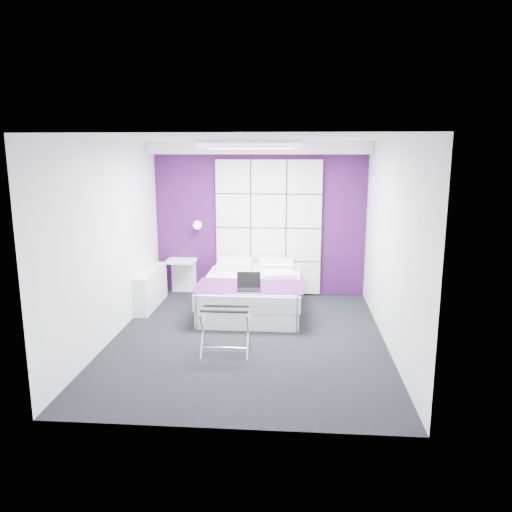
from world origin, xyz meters
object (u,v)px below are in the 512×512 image
(radiator, at_px, (151,288))
(nightstand, at_px, (182,261))
(wall_lamp, at_px, (198,225))
(bed, at_px, (252,293))
(luggage_rack, at_px, (226,331))
(laptop, at_px, (249,285))

(radiator, bearing_deg, nightstand, 64.08)
(nightstand, bearing_deg, wall_lamp, 7.85)
(radiator, distance_m, bed, 1.64)
(nightstand, height_order, luggage_rack, nightstand)
(wall_lamp, bearing_deg, nightstand, -172.15)
(wall_lamp, height_order, luggage_rack, wall_lamp)
(radiator, bearing_deg, luggage_rack, -50.62)
(bed, bearing_deg, radiator, 176.52)
(bed, distance_m, laptop, 0.70)
(radiator, xyz_separation_m, luggage_rack, (1.46, -1.78, -0.01))
(wall_lamp, height_order, laptop, wall_lamp)
(wall_lamp, relative_size, luggage_rack, 0.26)
(radiator, distance_m, luggage_rack, 2.30)
(luggage_rack, relative_size, laptop, 1.73)
(radiator, xyz_separation_m, nightstand, (0.35, 0.72, 0.30))
(radiator, relative_size, bed, 0.64)
(nightstand, bearing_deg, radiator, -115.92)
(nightstand, bearing_deg, luggage_rack, -66.06)
(bed, bearing_deg, laptop, -88.68)
(nightstand, height_order, laptop, laptop)
(bed, height_order, nightstand, bed)
(laptop, bearing_deg, luggage_rack, -107.09)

